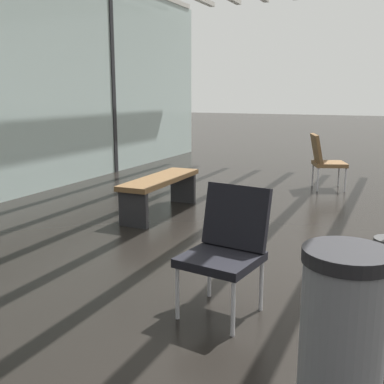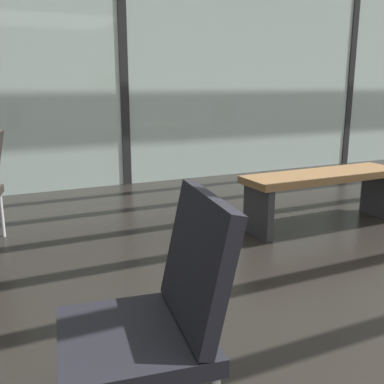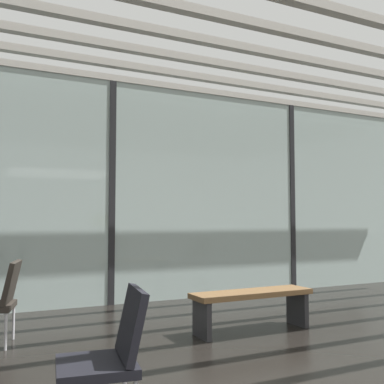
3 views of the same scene
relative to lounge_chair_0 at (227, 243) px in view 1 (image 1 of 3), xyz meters
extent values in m
cube|color=black|center=(4.59, 4.04, 1.26)|extent=(0.10, 0.12, 3.50)
cube|color=black|center=(-0.09, 0.01, -0.09)|extent=(0.54, 0.54, 0.06)
cube|color=black|center=(0.12, -0.02, 0.16)|extent=(0.21, 0.49, 0.44)
cylinder|color=#BCBCC1|center=(-0.27, 0.25, -0.31)|extent=(0.03, 0.03, 0.37)
cylinder|color=#BCBCC1|center=(-0.33, -0.17, -0.31)|extent=(0.03, 0.03, 0.37)
cylinder|color=#BCBCC1|center=(0.15, 0.19, -0.31)|extent=(0.03, 0.03, 0.37)
cylinder|color=#BCBCC1|center=(0.09, -0.22, -0.31)|extent=(0.03, 0.03, 0.37)
cube|color=brown|center=(4.63, 0.00, -0.09)|extent=(0.62, 0.62, 0.06)
cube|color=brown|center=(4.56, 0.20, 0.16)|extent=(0.50, 0.30, 0.44)
cylinder|color=#BCBCC1|center=(4.51, -0.27, -0.31)|extent=(0.03, 0.03, 0.37)
cylinder|color=#BCBCC1|center=(4.90, -0.12, -0.31)|extent=(0.03, 0.03, 0.37)
cylinder|color=#BCBCC1|center=(4.36, 0.12, -0.31)|extent=(0.03, 0.03, 0.37)
cylinder|color=#BCBCC1|center=(4.75, 0.27, -0.31)|extent=(0.03, 0.03, 0.37)
cube|color=brown|center=(2.16, 1.69, -0.05)|extent=(1.51, 0.42, 0.06)
cube|color=#262628|center=(1.49, 1.68, -0.29)|extent=(0.06, 0.36, 0.41)
cube|color=#262628|center=(2.83, 1.70, -0.29)|extent=(0.06, 0.36, 0.41)
cylinder|color=slate|center=(-0.92, -0.87, -0.09)|extent=(0.36, 0.36, 0.80)
cylinder|color=black|center=(-0.92, -0.87, 0.34)|extent=(0.38, 0.38, 0.06)
camera|label=1|loc=(-2.84, -1.04, 1.00)|focal=43.20mm
camera|label=2|loc=(-0.47, -1.25, 0.72)|focal=41.92mm
camera|label=3|loc=(-0.77, -2.79, 0.81)|focal=41.65mm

